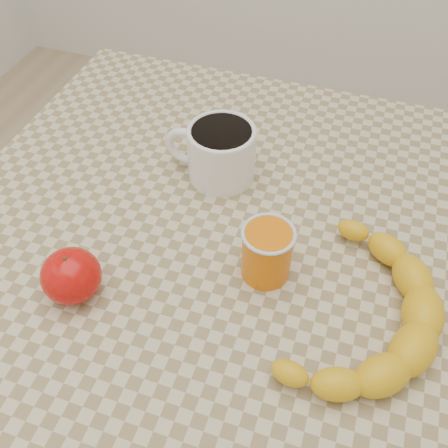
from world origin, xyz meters
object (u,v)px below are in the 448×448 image
(coffee_mug, at_px, (220,151))
(banana, at_px, (362,311))
(orange_juice_glass, at_px, (267,252))
(apple, at_px, (71,276))
(table, at_px, (224,271))

(coffee_mug, relative_size, banana, 0.40)
(orange_juice_glass, height_order, apple, orange_juice_glass)
(coffee_mug, height_order, orange_juice_glass, coffee_mug)
(apple, distance_m, banana, 0.35)
(coffee_mug, xyz_separation_m, apple, (-0.10, -0.26, -0.01))
(coffee_mug, relative_size, apple, 1.62)
(coffee_mug, bearing_deg, banana, -39.10)
(coffee_mug, relative_size, orange_juice_glass, 1.81)
(apple, height_order, banana, apple)
(coffee_mug, height_order, banana, coffee_mug)
(coffee_mug, distance_m, orange_juice_glass, 0.20)
(orange_juice_glass, bearing_deg, coffee_mug, 126.17)
(table, xyz_separation_m, banana, (0.20, -0.08, 0.11))
(table, bearing_deg, coffee_mug, 111.47)
(table, bearing_deg, apple, -134.03)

